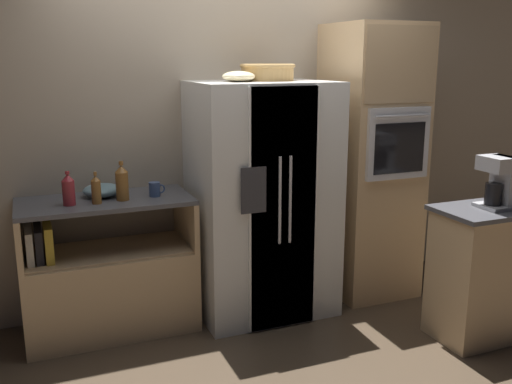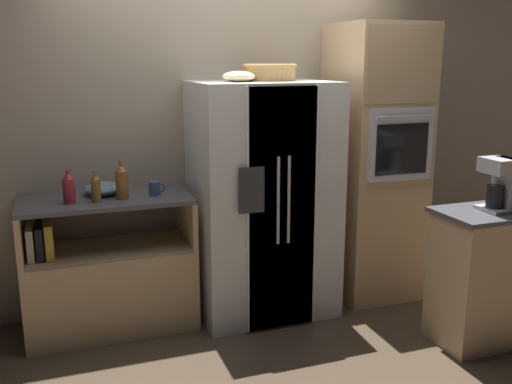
{
  "view_description": "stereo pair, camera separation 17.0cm",
  "coord_description": "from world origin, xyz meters",
  "px_view_note": "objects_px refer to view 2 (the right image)",
  "views": [
    {
      "loc": [
        -1.4,
        -3.69,
        1.86
      ],
      "look_at": [
        0.09,
        -0.06,
        0.94
      ],
      "focal_mm": 40.0,
      "sensor_mm": 36.0,
      "label": 1
    },
    {
      "loc": [
        -1.24,
        -3.75,
        1.86
      ],
      "look_at": [
        0.09,
        -0.06,
        0.94
      ],
      "focal_mm": 40.0,
      "sensor_mm": 36.0,
      "label": 2
    }
  ],
  "objects_px": {
    "wicker_basket": "(269,71)",
    "wall_oven": "(374,163)",
    "bottle_short": "(122,181)",
    "mug": "(155,188)",
    "mixing_bowl": "(103,189)",
    "bottle_wide": "(96,188)",
    "coffee_maker": "(501,182)",
    "fruit_bowl": "(239,76)",
    "refrigerator": "(263,200)",
    "bottle_tall": "(69,188)"
  },
  "relations": [
    {
      "from": "wicker_basket",
      "to": "wall_oven",
      "type": "bearing_deg",
      "value": -3.84
    },
    {
      "from": "bottle_short",
      "to": "mug",
      "type": "xyz_separation_m",
      "value": [
        0.22,
        0.02,
        -0.07
      ]
    },
    {
      "from": "wicker_basket",
      "to": "mixing_bowl",
      "type": "xyz_separation_m",
      "value": [
        -1.19,
        0.08,
        -0.78
      ]
    },
    {
      "from": "bottle_wide",
      "to": "mixing_bowl",
      "type": "xyz_separation_m",
      "value": [
        0.06,
        0.19,
        -0.05
      ]
    },
    {
      "from": "mixing_bowl",
      "to": "coffee_maker",
      "type": "xyz_separation_m",
      "value": [
        2.35,
        -1.16,
        0.11
      ]
    },
    {
      "from": "fruit_bowl",
      "to": "coffee_maker",
      "type": "bearing_deg",
      "value": -33.68
    },
    {
      "from": "refrigerator",
      "to": "bottle_short",
      "type": "height_order",
      "value": "refrigerator"
    },
    {
      "from": "wall_oven",
      "to": "mixing_bowl",
      "type": "height_order",
      "value": "wall_oven"
    },
    {
      "from": "wall_oven",
      "to": "wicker_basket",
      "type": "relative_size",
      "value": 5.33
    },
    {
      "from": "bottle_short",
      "to": "mixing_bowl",
      "type": "relative_size",
      "value": 1.01
    },
    {
      "from": "refrigerator",
      "to": "bottle_wide",
      "type": "bearing_deg",
      "value": -179.42
    },
    {
      "from": "wicker_basket",
      "to": "mug",
      "type": "height_order",
      "value": "wicker_basket"
    },
    {
      "from": "refrigerator",
      "to": "fruit_bowl",
      "type": "height_order",
      "value": "fruit_bowl"
    },
    {
      "from": "refrigerator",
      "to": "coffee_maker",
      "type": "relative_size",
      "value": 4.99
    },
    {
      "from": "fruit_bowl",
      "to": "mug",
      "type": "xyz_separation_m",
      "value": [
        -0.59,
        0.07,
        -0.75
      ]
    },
    {
      "from": "wicker_basket",
      "to": "mixing_bowl",
      "type": "relative_size",
      "value": 1.52
    },
    {
      "from": "refrigerator",
      "to": "bottle_tall",
      "type": "distance_m",
      "value": 1.35
    },
    {
      "from": "wall_oven",
      "to": "bottle_wide",
      "type": "xyz_separation_m",
      "value": [
        -2.11,
        -0.05,
        -0.03
      ]
    },
    {
      "from": "coffee_maker",
      "to": "bottle_tall",
      "type": "bearing_deg",
      "value": 158.82
    },
    {
      "from": "bottle_tall",
      "to": "fruit_bowl",
      "type": "bearing_deg",
      "value": -2.33
    },
    {
      "from": "coffee_maker",
      "to": "wicker_basket",
      "type": "bearing_deg",
      "value": 137.26
    },
    {
      "from": "refrigerator",
      "to": "bottle_wide",
      "type": "xyz_separation_m",
      "value": [
        -1.17,
        -0.01,
        0.18
      ]
    },
    {
      "from": "bottle_short",
      "to": "mixing_bowl",
      "type": "distance_m",
      "value": 0.21
    },
    {
      "from": "bottle_tall",
      "to": "coffee_maker",
      "type": "bearing_deg",
      "value": -21.18
    },
    {
      "from": "mug",
      "to": "coffee_maker",
      "type": "relative_size",
      "value": 0.33
    },
    {
      "from": "refrigerator",
      "to": "bottle_short",
      "type": "xyz_separation_m",
      "value": [
        -1.0,
        0.02,
        0.21
      ]
    },
    {
      "from": "mug",
      "to": "mixing_bowl",
      "type": "relative_size",
      "value": 0.43
    },
    {
      "from": "bottle_short",
      "to": "coffee_maker",
      "type": "relative_size",
      "value": 0.77
    },
    {
      "from": "bottle_tall",
      "to": "bottle_wide",
      "type": "height_order",
      "value": "bottle_tall"
    },
    {
      "from": "wall_oven",
      "to": "coffee_maker",
      "type": "height_order",
      "value": "wall_oven"
    },
    {
      "from": "refrigerator",
      "to": "coffee_maker",
      "type": "xyz_separation_m",
      "value": [
        1.24,
        -0.98,
        0.24
      ]
    },
    {
      "from": "bottle_wide",
      "to": "coffee_maker",
      "type": "distance_m",
      "value": 2.6
    },
    {
      "from": "refrigerator",
      "to": "wicker_basket",
      "type": "bearing_deg",
      "value": 51.37
    },
    {
      "from": "wicker_basket",
      "to": "bottle_short",
      "type": "relative_size",
      "value": 1.51
    },
    {
      "from": "bottle_tall",
      "to": "bottle_short",
      "type": "xyz_separation_m",
      "value": [
        0.34,
        0.0,
        0.02
      ]
    },
    {
      "from": "wicker_basket",
      "to": "bottle_tall",
      "type": "relative_size",
      "value": 1.79
    },
    {
      "from": "fruit_bowl",
      "to": "mixing_bowl",
      "type": "xyz_separation_m",
      "value": [
        -0.92,
        0.21,
        -0.76
      ]
    },
    {
      "from": "refrigerator",
      "to": "bottle_short",
      "type": "relative_size",
      "value": 6.47
    },
    {
      "from": "wicker_basket",
      "to": "mug",
      "type": "bearing_deg",
      "value": -176.71
    },
    {
      "from": "bottle_tall",
      "to": "mixing_bowl",
      "type": "xyz_separation_m",
      "value": [
        0.23,
        0.16,
        -0.06
      ]
    },
    {
      "from": "wicker_basket",
      "to": "bottle_wide",
      "type": "distance_m",
      "value": 1.45
    },
    {
      "from": "fruit_bowl",
      "to": "bottle_tall",
      "type": "bearing_deg",
      "value": 177.67
    },
    {
      "from": "wall_oven",
      "to": "mixing_bowl",
      "type": "relative_size",
      "value": 8.11
    },
    {
      "from": "bottle_wide",
      "to": "wicker_basket",
      "type": "bearing_deg",
      "value": 4.81
    },
    {
      "from": "bottle_short",
      "to": "bottle_tall",
      "type": "bearing_deg",
      "value": -179.54
    },
    {
      "from": "wicker_basket",
      "to": "coffee_maker",
      "type": "distance_m",
      "value": 1.72
    },
    {
      "from": "refrigerator",
      "to": "coffee_maker",
      "type": "bearing_deg",
      "value": -38.43
    },
    {
      "from": "wall_oven",
      "to": "fruit_bowl",
      "type": "distance_m",
      "value": 1.32
    },
    {
      "from": "bottle_wide",
      "to": "bottle_short",
      "type": "bearing_deg",
      "value": 10.2
    },
    {
      "from": "fruit_bowl",
      "to": "mixing_bowl",
      "type": "distance_m",
      "value": 1.21
    }
  ]
}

